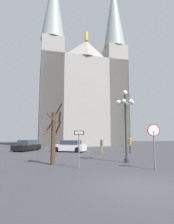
# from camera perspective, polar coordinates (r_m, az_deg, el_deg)

# --- Properties ---
(ground_plane) EXTENTS (120.00, 120.00, 0.00)m
(ground_plane) POSITION_cam_1_polar(r_m,az_deg,el_deg) (8.21, 15.61, -21.02)
(ground_plane) COLOR #38383D
(cathedral) EXTENTS (18.92, 14.30, 37.40)m
(cathedral) POSITION_cam_1_polar(r_m,az_deg,el_deg) (40.85, -1.68, 6.56)
(cathedral) COLOR gray
(cathedral) RESTS_ON ground
(stop_sign) EXTENTS (0.74, 0.16, 2.69)m
(stop_sign) POSITION_cam_1_polar(r_m,az_deg,el_deg) (12.08, 19.67, -7.35)
(stop_sign) COLOR slate
(stop_sign) RESTS_ON ground
(one_way_arrow_sign) EXTENTS (0.59, 0.26, 2.30)m
(one_way_arrow_sign) POSITION_cam_1_polar(r_m,az_deg,el_deg) (11.89, -2.47, -9.81)
(one_way_arrow_sign) COLOR slate
(one_way_arrow_sign) RESTS_ON ground
(street_lamp) EXTENTS (1.41, 1.26, 5.50)m
(street_lamp) POSITION_cam_1_polar(r_m,az_deg,el_deg) (14.66, 11.64, -0.68)
(street_lamp) COLOR #2D3833
(street_lamp) RESTS_ON ground
(bare_tree) EXTENTS (1.35, 1.26, 4.34)m
(bare_tree) POSITION_cam_1_polar(r_m,az_deg,el_deg) (13.48, -10.13, -7.01)
(bare_tree) COLOR #473323
(bare_tree) RESTS_ON ground
(parked_car_near_black) EXTENTS (3.42, 4.67, 1.43)m
(parked_car_near_black) POSITION_cam_1_polar(r_m,az_deg,el_deg) (26.56, -17.72, -9.75)
(parked_car_near_black) COLOR black
(parked_car_near_black) RESTS_ON ground
(parked_car_far_white) EXTENTS (4.45, 3.42, 1.43)m
(parked_car_far_white) POSITION_cam_1_polar(r_m,az_deg,el_deg) (23.94, -5.27, -10.36)
(parked_car_far_white) COLOR silver
(parked_car_far_white) RESTS_ON ground
(pedestrian_walking) EXTENTS (0.32, 0.32, 1.69)m
(pedestrian_walking) POSITION_cam_1_polar(r_m,az_deg,el_deg) (22.64, 4.46, -9.66)
(pedestrian_walking) COLOR olive
(pedestrian_walking) RESTS_ON ground
(pedestrian_standing) EXTENTS (0.32, 0.32, 1.72)m
(pedestrian_standing) POSITION_cam_1_polar(r_m,az_deg,el_deg) (23.01, 12.98, -9.41)
(pedestrian_standing) COLOR #594C47
(pedestrian_standing) RESTS_ON ground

